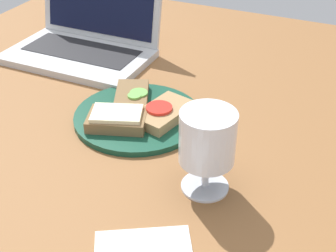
{
  "coord_description": "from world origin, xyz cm",
  "views": [
    {
      "loc": [
        31.36,
        -63.6,
        52.04
      ],
      "look_at": [
        3.62,
        -3.3,
        8.0
      ],
      "focal_mm": 50.0,
      "sensor_mm": 36.0,
      "label": 1
    }
  ],
  "objects_px": {
    "plate": "(138,117)",
    "wine_glass": "(207,141)",
    "laptop": "(85,38)",
    "sandwich_with_tomato": "(164,113)",
    "sandwich_with_cheese": "(117,119)",
    "sandwich_with_cucumber": "(132,97)"
  },
  "relations": [
    {
      "from": "plate",
      "to": "wine_glass",
      "type": "bearing_deg",
      "value": -35.02
    },
    {
      "from": "wine_glass",
      "to": "laptop",
      "type": "bearing_deg",
      "value": 142.22
    },
    {
      "from": "plate",
      "to": "sandwich_with_tomato",
      "type": "height_order",
      "value": "sandwich_with_tomato"
    },
    {
      "from": "plate",
      "to": "sandwich_with_cheese",
      "type": "height_order",
      "value": "sandwich_with_cheese"
    },
    {
      "from": "sandwich_with_tomato",
      "to": "sandwich_with_cheese",
      "type": "bearing_deg",
      "value": -138.98
    },
    {
      "from": "wine_glass",
      "to": "sandwich_with_tomato",
      "type": "bearing_deg",
      "value": 134.35
    },
    {
      "from": "laptop",
      "to": "sandwich_with_cucumber",
      "type": "bearing_deg",
      "value": -37.93
    },
    {
      "from": "plate",
      "to": "sandwich_with_cheese",
      "type": "bearing_deg",
      "value": -108.96
    },
    {
      "from": "sandwich_with_cucumber",
      "to": "plate",
      "type": "bearing_deg",
      "value": -49.47
    },
    {
      "from": "wine_glass",
      "to": "sandwich_with_cheese",
      "type": "bearing_deg",
      "value": 157.92
    },
    {
      "from": "plate",
      "to": "sandwich_with_tomato",
      "type": "bearing_deg",
      "value": 10.62
    },
    {
      "from": "sandwich_with_tomato",
      "to": "laptop",
      "type": "height_order",
      "value": "laptop"
    },
    {
      "from": "sandwich_with_tomato",
      "to": "laptop",
      "type": "bearing_deg",
      "value": 146.47
    },
    {
      "from": "sandwich_with_cucumber",
      "to": "sandwich_with_cheese",
      "type": "relative_size",
      "value": 1.05
    },
    {
      "from": "plate",
      "to": "sandwich_with_tomato",
      "type": "distance_m",
      "value": 0.05
    },
    {
      "from": "sandwich_with_cheese",
      "to": "laptop",
      "type": "xyz_separation_m",
      "value": [
        -0.24,
        0.26,
        0.02
      ]
    },
    {
      "from": "sandwich_with_cheese",
      "to": "laptop",
      "type": "bearing_deg",
      "value": 132.43
    },
    {
      "from": "sandwich_with_cheese",
      "to": "wine_glass",
      "type": "bearing_deg",
      "value": -22.08
    },
    {
      "from": "sandwich_with_cucumber",
      "to": "sandwich_with_cheese",
      "type": "xyz_separation_m",
      "value": [
        0.02,
        -0.09,
        0.0
      ]
    },
    {
      "from": "sandwich_with_cheese",
      "to": "plate",
      "type": "bearing_deg",
      "value": 71.04
    },
    {
      "from": "laptop",
      "to": "sandwich_with_cheese",
      "type": "bearing_deg",
      "value": -47.57
    },
    {
      "from": "plate",
      "to": "wine_glass",
      "type": "xyz_separation_m",
      "value": [
        0.19,
        -0.13,
        0.08
      ]
    }
  ]
}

